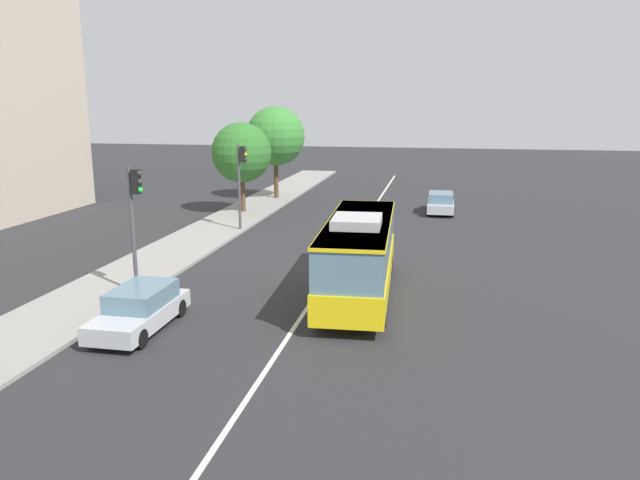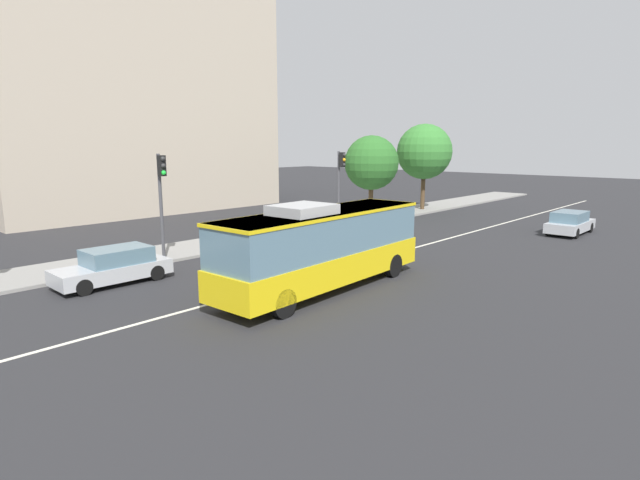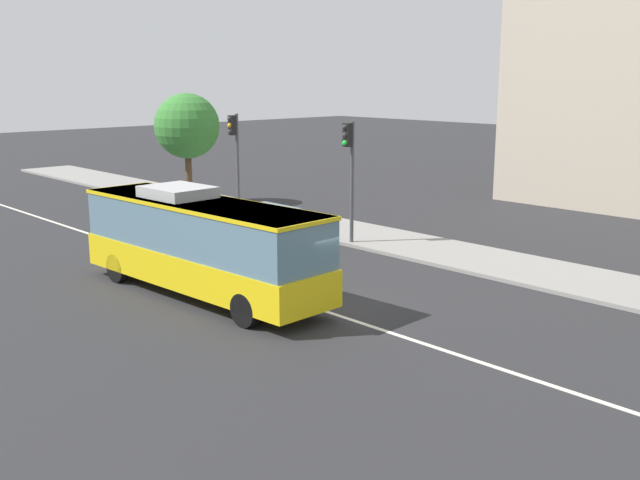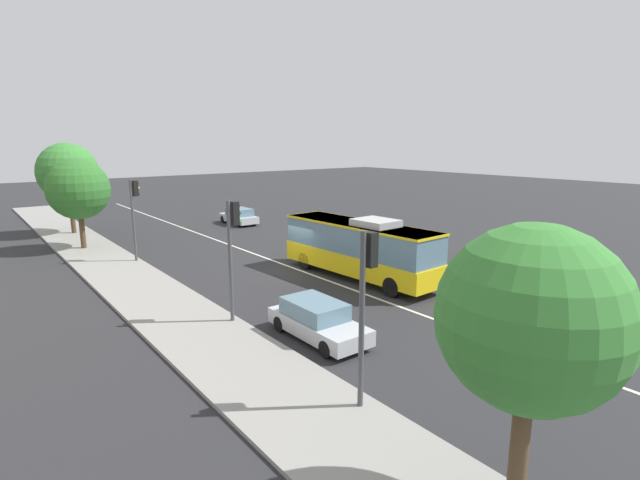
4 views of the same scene
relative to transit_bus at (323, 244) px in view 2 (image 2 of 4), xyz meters
The scene contains 11 objects.
ground_plane 4.49m from the transit_bus, 24.48° to the left, with size 160.00×160.00×0.00m, color #28282B.
sidewalk_kerb 11.13m from the transit_bus, 70.14° to the left, with size 80.00×3.84×0.14m, color gray.
lane_centre_line 4.48m from the transit_bus, 24.48° to the left, with size 76.00×0.16×0.01m, color silver.
transit_bus is the anchor object (origin of this frame).
sedan_silver 20.15m from the transit_bus, ahead, with size 4.50×1.82×1.46m.
sedan_silver_ahead 8.65m from the transit_bus, 126.91° to the left, with size 4.50×1.82×1.46m.
traffic_light_near_corner 8.98m from the transit_bus, 101.86° to the left, with size 0.33×0.62×5.20m.
traffic_light_far_corner 14.17m from the transit_bus, 37.68° to the left, with size 0.33×0.62×5.20m.
street_tree_kerbside_left 20.19m from the transit_bus, 31.68° to the left, with size 4.15×4.15×6.33m.
street_tree_kerbside_centre 25.80m from the transit_bus, 22.71° to the left, with size 4.65×4.65×7.37m.
office_block_background 31.68m from the transit_bus, 76.17° to the left, with size 23.84×12.79×20.40m.
Camera 2 is at (-17.76, -14.49, 5.59)m, focal length 28.06 mm.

